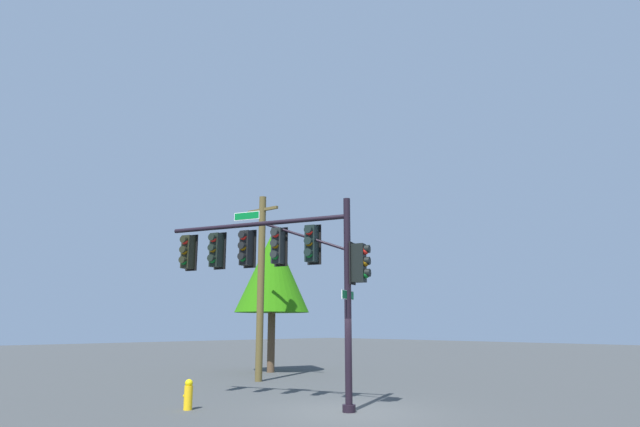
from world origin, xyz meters
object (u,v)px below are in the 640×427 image
object	(u,v)px
tree_mid	(273,272)
fire_hydrant	(188,395)
signal_pole_assembly	(276,257)
utility_pole	(261,283)

from	to	relation	value
tree_mid	fire_hydrant	bearing A→B (deg)	129.87
signal_pole_assembly	tree_mid	size ratio (longest dim) A/B	0.90
utility_pole	fire_hydrant	xyz separation A→B (m)	(-4.62, 6.05, -3.71)
utility_pole	tree_mid	distance (m)	4.40
utility_pole	tree_mid	bearing A→B (deg)	-45.70
signal_pole_assembly	tree_mid	distance (m)	11.38
fire_hydrant	tree_mid	bearing A→B (deg)	-50.13
signal_pole_assembly	utility_pole	world-z (taller)	utility_pole
utility_pole	tree_mid	size ratio (longest dim) A/B	1.11
signal_pole_assembly	fire_hydrant	distance (m)	4.65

